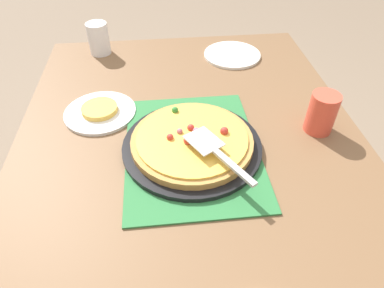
{
  "coord_description": "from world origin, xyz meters",
  "views": [
    {
      "loc": [
        0.68,
        -0.07,
        1.39
      ],
      "look_at": [
        0.0,
        0.0,
        0.77
      ],
      "focal_mm": 31.68,
      "sensor_mm": 36.0,
      "label": 1
    }
  ],
  "objects_px": {
    "pizza": "(192,140)",
    "plate_side": "(232,55)",
    "pizza_pan": "(192,146)",
    "cup_far": "(322,113)",
    "cup_near": "(99,39)",
    "plate_far_right": "(100,112)",
    "served_slice_right": "(100,109)",
    "pizza_server": "(216,151)"
  },
  "relations": [
    {
      "from": "pizza",
      "to": "plate_side",
      "type": "bearing_deg",
      "value": 157.55
    },
    {
      "from": "pizza_pan",
      "to": "cup_far",
      "type": "relative_size",
      "value": 3.17
    },
    {
      "from": "cup_near",
      "to": "cup_far",
      "type": "xyz_separation_m",
      "value": [
        0.55,
        0.68,
        0.0
      ]
    },
    {
      "from": "plate_far_right",
      "to": "served_slice_right",
      "type": "xyz_separation_m",
      "value": [
        0.0,
        0.0,
        0.01
      ]
    },
    {
      "from": "cup_far",
      "to": "cup_near",
      "type": "bearing_deg",
      "value": -129.21
    },
    {
      "from": "cup_near",
      "to": "cup_far",
      "type": "relative_size",
      "value": 1.0
    },
    {
      "from": "plate_far_right",
      "to": "plate_side",
      "type": "relative_size",
      "value": 1.0
    },
    {
      "from": "plate_far_right",
      "to": "pizza",
      "type": "bearing_deg",
      "value": 54.25
    },
    {
      "from": "pizza_pan",
      "to": "pizza",
      "type": "xyz_separation_m",
      "value": [
        -0.0,
        0.0,
        0.02
      ]
    },
    {
      "from": "cup_far",
      "to": "plate_side",
      "type": "bearing_deg",
      "value": -161.1
    },
    {
      "from": "plate_side",
      "to": "pizza_server",
      "type": "relative_size",
      "value": 1.0
    },
    {
      "from": "cup_far",
      "to": "pizza_server",
      "type": "distance_m",
      "value": 0.35
    },
    {
      "from": "pizza_pan",
      "to": "served_slice_right",
      "type": "distance_m",
      "value": 0.33
    },
    {
      "from": "plate_far_right",
      "to": "plate_side",
      "type": "height_order",
      "value": "same"
    },
    {
      "from": "plate_far_right",
      "to": "plate_side",
      "type": "xyz_separation_m",
      "value": [
        -0.33,
        0.48,
        0.0
      ]
    },
    {
      "from": "pizza",
      "to": "served_slice_right",
      "type": "relative_size",
      "value": 3.0
    },
    {
      "from": "plate_side",
      "to": "plate_far_right",
      "type": "bearing_deg",
      "value": -55.86
    },
    {
      "from": "plate_far_right",
      "to": "pizza_pan",
      "type": "bearing_deg",
      "value": 54.19
    },
    {
      "from": "plate_far_right",
      "to": "served_slice_right",
      "type": "relative_size",
      "value": 2.0
    },
    {
      "from": "pizza_pan",
      "to": "pizza_server",
      "type": "bearing_deg",
      "value": 30.48
    },
    {
      "from": "pizza_pan",
      "to": "cup_near",
      "type": "xyz_separation_m",
      "value": [
        -0.6,
        -0.3,
        0.05
      ]
    },
    {
      "from": "served_slice_right",
      "to": "cup_far",
      "type": "distance_m",
      "value": 0.66
    },
    {
      "from": "pizza",
      "to": "cup_near",
      "type": "distance_m",
      "value": 0.67
    },
    {
      "from": "plate_far_right",
      "to": "cup_near",
      "type": "xyz_separation_m",
      "value": [
        -0.41,
        -0.03,
        0.06
      ]
    },
    {
      "from": "plate_side",
      "to": "cup_far",
      "type": "xyz_separation_m",
      "value": [
        0.47,
        0.16,
        0.06
      ]
    },
    {
      "from": "plate_far_right",
      "to": "served_slice_right",
      "type": "bearing_deg",
      "value": 0.0
    },
    {
      "from": "pizza_pan",
      "to": "pizza",
      "type": "distance_m",
      "value": 0.02
    },
    {
      "from": "pizza_server",
      "to": "cup_far",
      "type": "bearing_deg",
      "value": 112.03
    },
    {
      "from": "plate_side",
      "to": "served_slice_right",
      "type": "height_order",
      "value": "served_slice_right"
    },
    {
      "from": "served_slice_right",
      "to": "cup_near",
      "type": "xyz_separation_m",
      "value": [
        -0.41,
        -0.03,
        0.04
      ]
    },
    {
      "from": "pizza",
      "to": "cup_near",
      "type": "bearing_deg",
      "value": -153.33
    },
    {
      "from": "pizza",
      "to": "cup_far",
      "type": "distance_m",
      "value": 0.38
    },
    {
      "from": "pizza_pan",
      "to": "cup_far",
      "type": "bearing_deg",
      "value": 97.2
    },
    {
      "from": "served_slice_right",
      "to": "pizza_server",
      "type": "height_order",
      "value": "pizza_server"
    },
    {
      "from": "pizza",
      "to": "served_slice_right",
      "type": "bearing_deg",
      "value": -125.75
    },
    {
      "from": "pizza_pan",
      "to": "pizza",
      "type": "relative_size",
      "value": 1.15
    },
    {
      "from": "plate_far_right",
      "to": "cup_far",
      "type": "relative_size",
      "value": 1.83
    },
    {
      "from": "cup_near",
      "to": "pizza_server",
      "type": "bearing_deg",
      "value": 27.14
    },
    {
      "from": "plate_far_right",
      "to": "pizza_server",
      "type": "distance_m",
      "value": 0.42
    },
    {
      "from": "cup_near",
      "to": "pizza",
      "type": "bearing_deg",
      "value": 26.67
    },
    {
      "from": "cup_near",
      "to": "plate_far_right",
      "type": "bearing_deg",
      "value": 4.77
    },
    {
      "from": "pizza",
      "to": "cup_far",
      "type": "bearing_deg",
      "value": 97.14
    }
  ]
}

